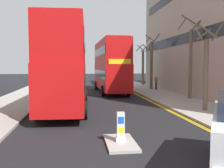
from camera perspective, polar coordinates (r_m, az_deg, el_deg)
name	(u,v)px	position (r m, az deg, el deg)	size (l,w,h in m)	color
sidewalk_right	(175,100)	(22.43, 13.73, -3.37)	(4.00, 80.00, 0.14)	#9E9991
sidewalk_left	(15,102)	(21.53, -20.67, -3.83)	(4.00, 80.00, 0.14)	#9E9991
kerb_line_outer	(158,104)	(19.88, 10.13, -4.46)	(0.10, 56.00, 0.01)	yellow
kerb_line_inner	(156,104)	(19.83, 9.69, -4.47)	(0.10, 56.00, 0.01)	yellow
traffic_island	(120,143)	(9.91, 1.89, -12.82)	(1.10, 2.20, 0.10)	#9E9991
keep_left_bollard	(121,128)	(9.76, 1.90, -9.69)	(0.36, 0.28, 1.11)	silver
double_decker_bus_away	(66,64)	(17.43, -10.13, 4.33)	(3.05, 10.88, 5.64)	#B20F0F
double_decker_bus_oncoming	(111,65)	(28.09, -0.32, 4.27)	(3.03, 10.87, 5.64)	#B20F0F
pedestrian_far	(156,82)	(30.37, 9.70, 0.34)	(0.34, 0.22, 1.62)	#2D2D38
street_tree_near	(190,59)	(22.90, 16.88, 5.37)	(1.83, 2.27, 6.99)	#6B6047
street_tree_mid	(206,68)	(17.20, 20.06, 3.32)	(1.45, 1.51, 5.49)	#6B6047
street_tree_far	(143,65)	(38.27, 6.84, 4.15)	(1.98, 2.00, 5.93)	#6B6047
street_tree_distant	(151,63)	(31.31, 8.68, 4.51)	(1.69, 1.66, 6.60)	#6B6047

